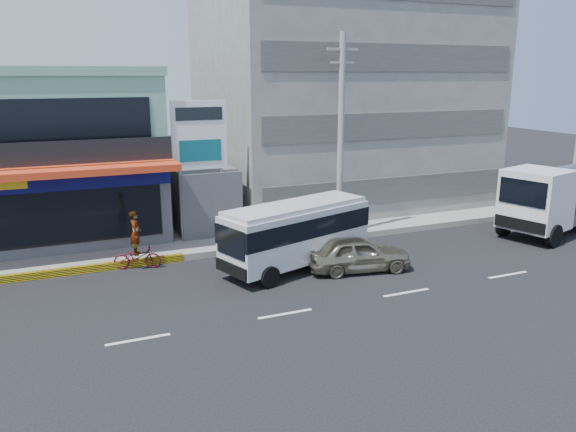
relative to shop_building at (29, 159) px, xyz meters
The scene contains 12 objects.
ground 16.57m from the shop_building, 60.16° to the right, with size 120.00×120.00×0.00m, color black.
sidewalk 14.27m from the shop_building, 18.88° to the right, with size 70.00×5.00×0.30m, color gray.
shop_building is the anchor object (origin of this frame).
concrete_building 18.28m from the shop_building, ahead, with size 16.00×12.00×14.00m, color gray.
gap_structure 8.53m from the shop_building, 13.67° to the right, with size 3.00×6.00×3.50m, color #4A4A4F.
satellite_dish 8.54m from the shop_building, 20.21° to the right, with size 1.50×1.50×0.15m, color slate.
billboard 8.92m from the shop_building, 32.32° to the right, with size 2.60×0.18×6.90m.
utility_pole_near 15.50m from the shop_building, 25.06° to the right, with size 1.60×0.30×10.00m.
minibus 14.32m from the shop_building, 43.38° to the right, with size 7.07×4.10×2.82m.
sedan 17.02m from the shop_building, 41.32° to the right, with size 1.76×4.37×1.49m, color tan.
tanker_truck 27.41m from the shop_building, 20.72° to the right, with size 9.37×5.01×3.54m.
motorcycle_rider 8.78m from the shop_building, 60.76° to the right, with size 2.08×1.15×2.52m.
Camera 1 is at (-6.93, -16.63, 8.07)m, focal length 35.00 mm.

